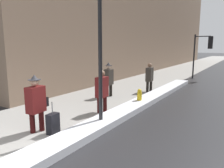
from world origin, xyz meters
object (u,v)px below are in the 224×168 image
Objects in this scene: pedestrian_in_fedora at (108,78)px; pedestrian_trailing at (102,89)px; lamp_post at (100,26)px; pedestrian_in_glasses at (149,76)px; rolling_suitcase at (53,124)px; pedestrian_with_shoulder_bag at (36,101)px; fire_hydrant at (139,97)px; traffic_light_near at (205,47)px.

pedestrian_trailing is at bearing 22.19° from pedestrian_in_fedora.
lamp_post is 3.04× the size of pedestrian_in_fedora.
pedestrian_in_glasses is 6.91m from rolling_suitcase.
lamp_post reaches higher than pedestrian_with_shoulder_bag.
pedestrian_in_glasses is 1.66× the size of rolling_suitcase.
pedestrian_in_glasses reaches higher than rolling_suitcase.
pedestrian_with_shoulder_bag is 2.42× the size of fire_hydrant.
pedestrian_with_shoulder_bag is 1.06× the size of pedestrian_trailing.
pedestrian_trailing is 2.50m from rolling_suitcase.
pedestrian_in_fedora is (-2.84, -8.62, -1.46)m from traffic_light_near.
fire_hydrant is at bearing 157.97° from pedestrian_with_shoulder_bag.
lamp_post is 12.14m from traffic_light_near.
traffic_light_near is at bearing 84.53° from fire_hydrant.
pedestrian_in_glasses is (0.04, 4.45, -0.02)m from pedestrian_trailing.
pedestrian_in_fedora is at bearing -171.45° from rolling_suitcase.
fire_hydrant is (0.77, 4.12, 0.04)m from rolling_suitcase.
pedestrian_with_shoulder_bag is 1.00× the size of pedestrian_in_fedora.
lamp_post is at bearing -92.15° from traffic_light_near.
pedestrian_with_shoulder_bag is at bearing -97.14° from traffic_light_near.
pedestrian_trailing is at bearing 163.33° from pedestrian_with_shoulder_bag.
rolling_suitcase is (0.49, 0.15, -0.62)m from pedestrian_with_shoulder_bag.
lamp_post is 2.61m from pedestrian_trailing.
traffic_light_near is at bearing 85.97° from lamp_post.
lamp_post is 1.56× the size of traffic_light_near.
rolling_suitcase is at bearing -5.90° from pedestrian_trailing.
pedestrian_in_fedora is at bearing -157.81° from pedestrian_trailing.
traffic_light_near reaches higher than pedestrian_with_shoulder_bag.
pedestrian_trailing is 0.95× the size of pedestrian_in_fedora.
pedestrian_with_shoulder_bag is 4.91m from pedestrian_in_fedora.
pedestrian_trailing is at bearing -114.05° from fire_hydrant.
rolling_suitcase is at bearing 8.55° from pedestrian_in_fedora.
pedestrian_in_fedora is at bearing 119.75° from lamp_post.
rolling_suitcase is (-0.05, -6.89, -0.57)m from pedestrian_in_glasses.
pedestrian_in_fedora reaches higher than fire_hydrant.
traffic_light_near is 1.96× the size of pedestrian_with_shoulder_bag.
pedestrian_in_glasses is 2.90m from fire_hydrant.
fire_hydrant is (-0.03, 2.88, -2.73)m from lamp_post.
traffic_light_near is 9.48m from fire_hydrant.
pedestrian_in_fedora is (-0.70, 4.86, 0.01)m from pedestrian_with_shoulder_bag.
pedestrian_in_fedora is 2.50m from pedestrian_in_glasses.
rolling_suitcase reaches higher than fire_hydrant.
pedestrian_trailing reaches higher than rolling_suitcase.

